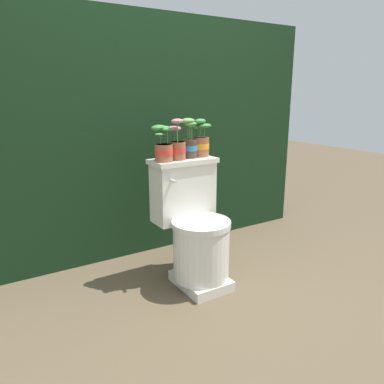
{
  "coord_description": "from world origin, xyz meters",
  "views": [
    {
      "loc": [
        -1.18,
        -1.81,
        1.21
      ],
      "look_at": [
        0.02,
        0.11,
        0.6
      ],
      "focal_mm": 35.0,
      "sensor_mm": 36.0,
      "label": 1
    }
  ],
  "objects_px": {
    "toilet": "(194,229)",
    "potted_plant_middle": "(190,142)",
    "potted_plant_midleft": "(177,144)",
    "potted_plant_left": "(163,147)",
    "potted_plant_midright": "(200,141)"
  },
  "relations": [
    {
      "from": "toilet",
      "to": "potted_plant_middle",
      "type": "relative_size",
      "value": 3.13
    },
    {
      "from": "potted_plant_midleft",
      "to": "potted_plant_middle",
      "type": "relative_size",
      "value": 1.01
    },
    {
      "from": "potted_plant_middle",
      "to": "potted_plant_midleft",
      "type": "bearing_deg",
      "value": -169.35
    },
    {
      "from": "toilet",
      "to": "potted_plant_left",
      "type": "height_order",
      "value": "potted_plant_left"
    },
    {
      "from": "toilet",
      "to": "potted_plant_left",
      "type": "bearing_deg",
      "value": 139.72
    },
    {
      "from": "toilet",
      "to": "potted_plant_midleft",
      "type": "relative_size",
      "value": 3.09
    },
    {
      "from": "potted_plant_left",
      "to": "potted_plant_midright",
      "type": "relative_size",
      "value": 0.89
    },
    {
      "from": "potted_plant_midleft",
      "to": "potted_plant_middle",
      "type": "xyz_separation_m",
      "value": [
        0.1,
        0.02,
        0.0
      ]
    },
    {
      "from": "potted_plant_middle",
      "to": "potted_plant_midright",
      "type": "xyz_separation_m",
      "value": [
        0.09,
        0.02,
        -0.0
      ]
    },
    {
      "from": "potted_plant_left",
      "to": "potted_plant_midright",
      "type": "height_order",
      "value": "potted_plant_midright"
    },
    {
      "from": "toilet",
      "to": "potted_plant_midleft",
      "type": "distance_m",
      "value": 0.55
    },
    {
      "from": "potted_plant_midleft",
      "to": "toilet",
      "type": "bearing_deg",
      "value": -67.48
    },
    {
      "from": "potted_plant_middle",
      "to": "potted_plant_midright",
      "type": "bearing_deg",
      "value": 9.76
    },
    {
      "from": "potted_plant_left",
      "to": "potted_plant_midleft",
      "type": "relative_size",
      "value": 0.85
    },
    {
      "from": "potted_plant_left",
      "to": "potted_plant_midleft",
      "type": "bearing_deg",
      "value": -1.0
    }
  ]
}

